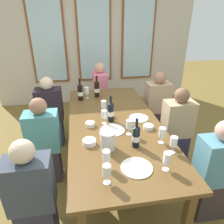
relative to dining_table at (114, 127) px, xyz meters
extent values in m
plane|color=brown|center=(0.00, 0.00, -0.68)|extent=(12.00, 12.00, 0.00)
cube|color=beige|center=(0.00, 2.50, 0.77)|extent=(4.28, 0.06, 2.90)
cube|color=brown|center=(-0.95, 2.46, 0.77)|extent=(0.72, 0.03, 1.88)
cube|color=silver|center=(-0.95, 2.44, 0.77)|extent=(0.64, 0.01, 1.80)
cube|color=brown|center=(0.00, 2.46, 0.77)|extent=(0.72, 0.03, 1.88)
cube|color=silver|center=(0.00, 2.44, 0.77)|extent=(0.64, 0.01, 1.80)
cube|color=brown|center=(0.95, 2.46, 0.77)|extent=(0.72, 0.03, 1.88)
cube|color=silver|center=(0.95, 2.44, 0.77)|extent=(0.64, 0.01, 1.80)
cube|color=brown|center=(0.00, 0.00, 0.04)|extent=(1.08, 2.38, 0.04)
cube|color=brown|center=(0.45, -1.09, -0.33)|extent=(0.07, 0.07, 0.70)
cube|color=brown|center=(-0.45, 1.09, -0.33)|extent=(0.07, 0.07, 0.70)
cube|color=brown|center=(0.45, 1.09, -0.33)|extent=(0.07, 0.07, 0.70)
cylinder|color=white|center=(0.32, 0.05, 0.07)|extent=(0.24, 0.24, 0.01)
cylinder|color=white|center=(0.05, -0.83, 0.07)|extent=(0.28, 0.28, 0.01)
cylinder|color=white|center=(-0.05, -0.18, 0.07)|extent=(0.28, 0.28, 0.01)
cylinder|color=silver|center=(-0.16, -0.51, 0.15)|extent=(0.14, 0.14, 0.17)
cylinder|color=silver|center=(-0.16, -0.51, 0.24)|extent=(0.16, 0.16, 0.02)
cylinder|color=black|center=(-0.38, 0.77, 0.18)|extent=(0.07, 0.07, 0.23)
cone|color=black|center=(-0.38, 0.77, 0.31)|extent=(0.07, 0.07, 0.02)
cylinder|color=black|center=(-0.38, 0.77, 0.36)|extent=(0.03, 0.03, 0.08)
cylinder|color=white|center=(-0.38, 0.77, 0.17)|extent=(0.08, 0.08, 0.06)
cylinder|color=black|center=(-0.12, 0.86, 0.18)|extent=(0.08, 0.07, 0.24)
cone|color=black|center=(-0.12, 0.86, 0.31)|extent=(0.08, 0.07, 0.02)
cylinder|color=black|center=(-0.12, 0.86, 0.36)|extent=(0.03, 0.03, 0.08)
cylinder|color=silver|center=(-0.12, 0.86, 0.17)|extent=(0.08, 0.08, 0.06)
cylinder|color=black|center=(0.12, -0.52, 0.17)|extent=(0.08, 0.07, 0.21)
cone|color=black|center=(0.12, -0.52, 0.28)|extent=(0.08, 0.07, 0.02)
cylinder|color=black|center=(0.12, -0.52, 0.33)|extent=(0.03, 0.03, 0.08)
cylinder|color=silver|center=(0.12, -0.52, 0.16)|extent=(0.08, 0.08, 0.06)
cylinder|color=black|center=(-0.04, 0.04, 0.18)|extent=(0.08, 0.08, 0.23)
cone|color=black|center=(-0.04, 0.04, 0.30)|extent=(0.08, 0.08, 0.02)
cylinder|color=black|center=(-0.04, 0.04, 0.35)|extent=(0.03, 0.03, 0.08)
cylinder|color=white|center=(-0.04, 0.04, 0.17)|extent=(0.08, 0.08, 0.06)
cylinder|color=white|center=(0.36, -0.21, 0.09)|extent=(0.12, 0.12, 0.04)
cylinder|color=white|center=(-0.30, -0.04, 0.09)|extent=(0.11, 0.11, 0.05)
cylinder|color=white|center=(-0.33, -0.41, 0.09)|extent=(0.14, 0.14, 0.05)
cylinder|color=white|center=(0.29, -0.89, 0.07)|extent=(0.06, 0.06, 0.00)
cylinder|color=white|center=(0.29, -0.89, 0.10)|extent=(0.01, 0.01, 0.07)
cylinder|color=white|center=(0.29, -0.89, 0.19)|extent=(0.07, 0.07, 0.09)
cylinder|color=#590C19|center=(0.29, -0.89, 0.16)|extent=(0.06, 0.06, 0.02)
cylinder|color=white|center=(0.44, -0.68, 0.07)|extent=(0.06, 0.06, 0.00)
cylinder|color=white|center=(0.44, -0.68, 0.10)|extent=(0.01, 0.01, 0.07)
cylinder|color=white|center=(0.44, -0.68, 0.19)|extent=(0.07, 0.07, 0.09)
cylinder|color=beige|center=(0.44, -0.68, 0.16)|extent=(0.06, 0.06, 0.04)
cylinder|color=white|center=(-0.28, 0.83, 0.07)|extent=(0.06, 0.06, 0.00)
cylinder|color=white|center=(-0.28, 0.83, 0.10)|extent=(0.01, 0.01, 0.07)
cylinder|color=white|center=(-0.28, 0.83, 0.19)|extent=(0.07, 0.07, 0.09)
cylinder|color=#590C19|center=(-0.28, 0.83, 0.16)|extent=(0.06, 0.06, 0.04)
cylinder|color=white|center=(-0.09, 0.27, 0.07)|extent=(0.06, 0.06, 0.00)
cylinder|color=white|center=(-0.09, 0.27, 0.10)|extent=(0.01, 0.01, 0.07)
cylinder|color=white|center=(-0.09, 0.27, 0.19)|extent=(0.07, 0.07, 0.09)
cylinder|color=white|center=(-0.12, -0.01, 0.07)|extent=(0.06, 0.06, 0.00)
cylinder|color=white|center=(-0.12, -0.01, 0.10)|extent=(0.01, 0.01, 0.07)
cylinder|color=white|center=(-0.12, -0.01, 0.19)|extent=(0.07, 0.07, 0.09)
cylinder|color=maroon|center=(-0.12, -0.01, 0.16)|extent=(0.06, 0.06, 0.03)
cylinder|color=white|center=(0.40, -0.50, 0.07)|extent=(0.06, 0.06, 0.00)
cylinder|color=white|center=(0.40, -0.50, 0.10)|extent=(0.01, 0.01, 0.07)
cylinder|color=white|center=(0.40, -0.50, 0.19)|extent=(0.07, 0.07, 0.09)
cylinder|color=#590C19|center=(0.40, -0.50, 0.15)|extent=(0.06, 0.06, 0.02)
cylinder|color=white|center=(0.11, -0.29, 0.07)|extent=(0.06, 0.06, 0.00)
cylinder|color=white|center=(0.11, -0.29, 0.10)|extent=(0.01, 0.01, 0.07)
cylinder|color=white|center=(0.11, -0.29, 0.19)|extent=(0.07, 0.07, 0.09)
cylinder|color=white|center=(-0.21, -0.78, 0.07)|extent=(0.06, 0.06, 0.00)
cylinder|color=white|center=(-0.21, -0.78, 0.10)|extent=(0.01, 0.01, 0.07)
cylinder|color=white|center=(-0.21, -0.78, 0.19)|extent=(0.07, 0.07, 0.09)
cylinder|color=white|center=(-0.23, -0.96, 0.07)|extent=(0.06, 0.06, 0.00)
cylinder|color=white|center=(-0.23, -0.96, 0.10)|extent=(0.01, 0.01, 0.07)
cylinder|color=white|center=(-0.23, -0.96, 0.19)|extent=(0.07, 0.07, 0.09)
cube|color=#342B33|center=(-0.85, 0.01, -0.45)|extent=(0.32, 0.24, 0.45)
cube|color=teal|center=(-0.85, 0.01, 0.01)|extent=(0.38, 0.24, 0.48)
sphere|color=#97694F|center=(-0.85, 0.01, 0.34)|extent=(0.19, 0.19, 0.19)
cube|color=#282642|center=(0.85, 0.05, -0.45)|extent=(0.32, 0.24, 0.45)
cube|color=tan|center=(0.85, 0.05, 0.01)|extent=(0.38, 0.24, 0.48)
sphere|color=brown|center=(0.85, 0.05, 0.34)|extent=(0.19, 0.19, 0.19)
cube|color=#282C3C|center=(-0.85, 0.80, -0.45)|extent=(0.32, 0.24, 0.45)
cube|color=black|center=(-0.85, 0.80, 0.01)|extent=(0.38, 0.24, 0.48)
sphere|color=beige|center=(-0.85, 0.80, 0.34)|extent=(0.19, 0.19, 0.19)
cube|color=#392140|center=(0.85, 0.79, -0.45)|extent=(0.32, 0.24, 0.45)
cube|color=tan|center=(0.85, 0.79, 0.01)|extent=(0.38, 0.24, 0.48)
sphere|color=#9F7157|center=(0.85, 0.79, 0.34)|extent=(0.19, 0.19, 0.19)
cube|color=#2F2D3D|center=(-0.85, -0.82, -0.45)|extent=(0.32, 0.24, 0.45)
cube|color=#3A4251|center=(-0.85, -0.82, 0.01)|extent=(0.38, 0.24, 0.48)
sphere|color=beige|center=(-0.85, -0.82, 0.34)|extent=(0.19, 0.19, 0.19)
cube|color=#372D2D|center=(0.85, -0.80, -0.45)|extent=(0.32, 0.24, 0.45)
cube|color=teal|center=(0.85, -0.80, 0.01)|extent=(0.38, 0.24, 0.48)
cube|color=#2C2536|center=(0.00, 1.54, -0.45)|extent=(0.24, 0.32, 0.45)
cube|color=pink|center=(0.00, 1.54, 0.01)|extent=(0.24, 0.38, 0.48)
sphere|color=tan|center=(0.00, 1.54, 0.34)|extent=(0.19, 0.19, 0.19)
camera|label=1|loc=(-0.40, -2.19, 1.30)|focal=33.77mm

